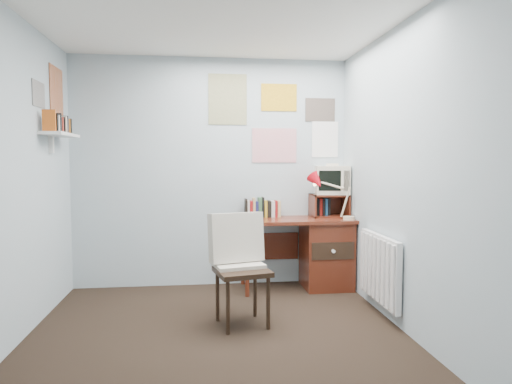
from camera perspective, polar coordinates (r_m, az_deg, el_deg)
ground at (r=3.58m, az=-4.63°, el=-18.80°), size 3.50×3.50×0.00m
back_wall at (r=5.05m, az=-5.57°, el=2.44°), size 3.00×0.02×2.50m
right_wall at (r=3.68m, az=19.28°, el=1.66°), size 0.02×3.50×2.50m
ceiling at (r=3.48m, az=-4.88°, el=22.64°), size 3.00×3.50×0.02m
desk at (r=5.05m, az=8.10°, el=-7.25°), size 1.20×0.55×0.76m
desk_chair at (r=3.87m, az=-1.74°, el=-9.92°), size 0.55×0.53×0.91m
desk_lamp at (r=4.89m, az=11.56°, el=-0.81°), size 0.32×0.28×0.45m
tv_riser at (r=5.11m, az=9.12°, el=-1.67°), size 0.40×0.30×0.25m
crt_tv at (r=5.12m, az=9.49°, el=1.64°), size 0.41×0.39×0.34m
book_row at (r=5.05m, az=2.00°, el=-1.87°), size 0.60×0.14×0.22m
radiator at (r=4.27m, az=15.21°, el=-9.20°), size 0.09×0.80×0.60m
wall_shelf at (r=4.58m, az=-23.29°, el=6.60°), size 0.20×0.62×0.24m
posters_back at (r=5.13m, az=2.32°, el=9.19°), size 1.20×0.01×0.90m
posters_left at (r=4.64m, az=-24.56°, el=11.24°), size 0.01×0.70×0.60m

